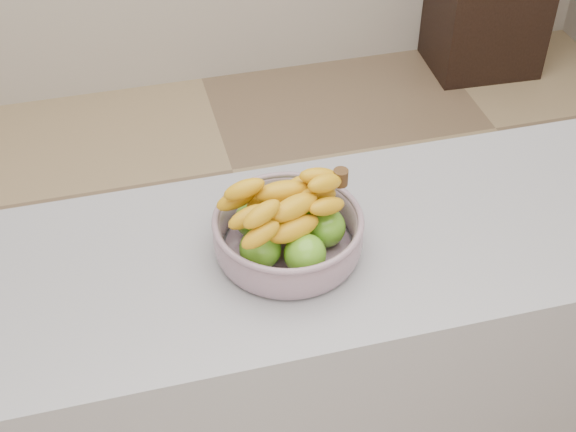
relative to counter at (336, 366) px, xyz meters
name	(u,v)px	position (x,y,z in m)	size (l,w,h in m)	color
ground	(310,401)	(0.00, 0.22, -0.45)	(4.00, 4.00, 0.00)	tan
counter	(336,366)	(0.00, 0.00, 0.00)	(2.00, 0.60, 0.90)	gray
fruit_bowl	(288,230)	(-0.13, 0.00, 0.51)	(0.33, 0.33, 0.18)	#AAB5CC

